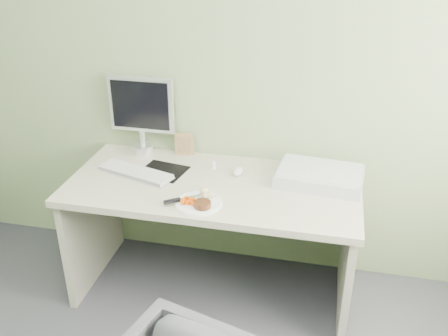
% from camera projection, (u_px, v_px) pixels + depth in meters
% --- Properties ---
extents(wall_back, '(3.50, 0.00, 3.50)m').
position_uv_depth(wall_back, '(228.00, 55.00, 2.79)').
color(wall_back, '#70825B').
rests_on(wall_back, floor).
extents(desk, '(1.60, 0.75, 0.73)m').
position_uv_depth(desk, '(213.00, 212.00, 2.82)').
color(desk, beige).
rests_on(desk, floor).
extents(plate, '(0.24, 0.24, 0.01)m').
position_uv_depth(plate, '(198.00, 203.00, 2.53)').
color(plate, white).
rests_on(plate, desk).
extents(steak, '(0.11, 0.11, 0.03)m').
position_uv_depth(steak, '(202.00, 204.00, 2.49)').
color(steak, black).
rests_on(steak, plate).
extents(potato_pile, '(0.11, 0.09, 0.05)m').
position_uv_depth(potato_pile, '(206.00, 192.00, 2.57)').
color(potato_pile, '#A1884E').
rests_on(potato_pile, plate).
extents(carrot_heap, '(0.07, 0.07, 0.04)m').
position_uv_depth(carrot_heap, '(189.00, 200.00, 2.51)').
color(carrot_heap, '#D94B04').
rests_on(carrot_heap, plate).
extents(steak_knife, '(0.20, 0.15, 0.02)m').
position_uv_depth(steak_knife, '(179.00, 200.00, 2.53)').
color(steak_knife, silver).
rests_on(steak_knife, plate).
extents(mousepad, '(0.29, 0.26, 0.00)m').
position_uv_depth(mousepad, '(163.00, 171.00, 2.87)').
color(mousepad, black).
rests_on(mousepad, desk).
extents(keyboard, '(0.46, 0.25, 0.02)m').
position_uv_depth(keyboard, '(135.00, 172.00, 2.83)').
color(keyboard, white).
rests_on(keyboard, desk).
extents(computer_mouse, '(0.06, 0.10, 0.03)m').
position_uv_depth(computer_mouse, '(238.00, 171.00, 2.83)').
color(computer_mouse, white).
rests_on(computer_mouse, desk).
extents(photo_frame, '(0.11, 0.03, 0.14)m').
position_uv_depth(photo_frame, '(184.00, 144.00, 3.04)').
color(photo_frame, '#936A44').
rests_on(photo_frame, desk).
extents(eyedrop_bottle, '(0.02, 0.02, 0.06)m').
position_uv_depth(eyedrop_bottle, '(214.00, 165.00, 2.88)').
color(eyedrop_bottle, white).
rests_on(eyedrop_bottle, desk).
extents(scanner, '(0.49, 0.35, 0.07)m').
position_uv_depth(scanner, '(320.00, 177.00, 2.73)').
color(scanner, silver).
rests_on(scanner, desk).
extents(monitor, '(0.40, 0.12, 0.48)m').
position_uv_depth(monitor, '(141.00, 111.00, 2.99)').
color(monitor, silver).
rests_on(monitor, desk).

